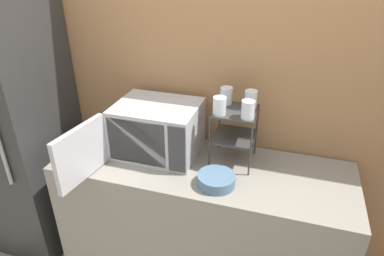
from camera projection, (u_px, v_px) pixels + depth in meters
name	position (u px, v px, depth m)	size (l,w,h in m)	color
wall_back	(218.00, 80.00, 2.11)	(8.00, 0.06, 2.60)	#9E7047
counter	(201.00, 222.00, 2.22)	(1.75, 0.61, 0.88)	gray
microwave	(154.00, 130.00, 2.07)	(0.57, 0.77, 0.32)	#ADADB2
dish_rack	(235.00, 125.00, 1.95)	(0.24, 0.25, 0.33)	#333333
glass_front_left	(220.00, 106.00, 1.85)	(0.07, 0.07, 0.10)	silver
glass_back_right	(251.00, 99.00, 1.93)	(0.07, 0.07, 0.10)	silver
glass_front_right	(248.00, 110.00, 1.80)	(0.07, 0.07, 0.10)	silver
glass_back_left	(226.00, 96.00, 1.97)	(0.07, 0.07, 0.10)	silver
bowl	(216.00, 180.00, 1.84)	(0.20, 0.20, 0.06)	slate
refrigerator	(16.00, 122.00, 2.32)	(0.60, 0.63, 1.94)	#2D2D2D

